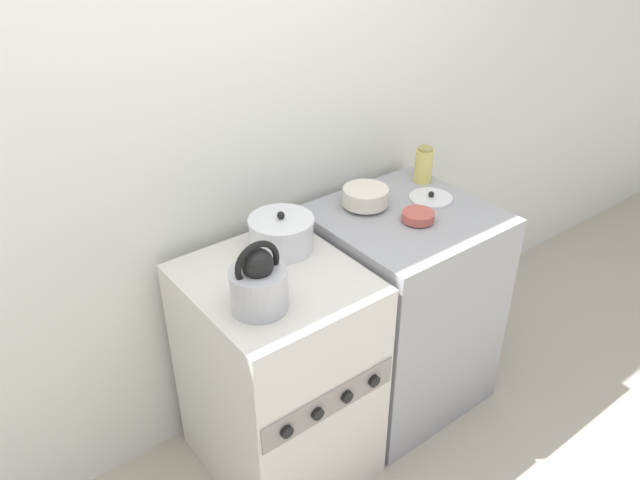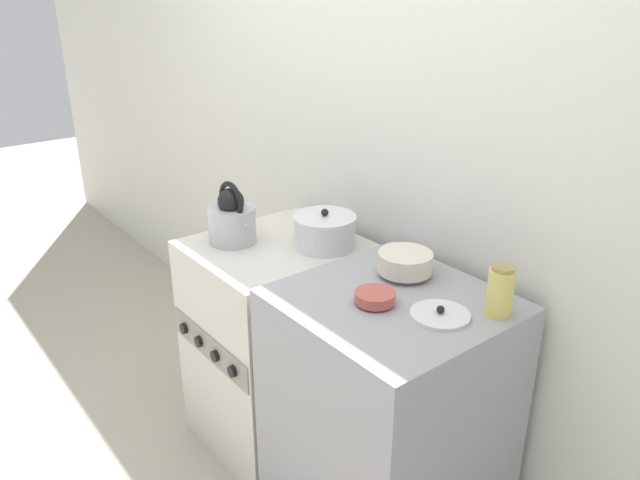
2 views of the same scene
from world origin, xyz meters
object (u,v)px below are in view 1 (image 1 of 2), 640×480
Objects in this scene: kettle at (259,283)px; small_ceramic_bowl at (418,216)px; stove at (279,375)px; loose_pot_lid at (431,198)px; enamel_bowl at (365,197)px; storage_jar at (424,165)px; cooking_pot at (282,233)px.

kettle is 0.75m from small_ceramic_bowl.
stove is 0.93m from loose_pot_lid.
small_ceramic_bowl reaches higher than stove.
kettle is 0.71m from enamel_bowl.
storage_jar is 0.18m from loose_pot_lid.
cooking_pot is at bearing -178.46° from enamel_bowl.
small_ceramic_bowl is (0.08, -0.21, -0.02)m from enamel_bowl.
small_ceramic_bowl is (0.62, -0.06, 0.50)m from stove.
loose_pot_lid is (-0.10, -0.14, -0.07)m from storage_jar.
cooking_pot is (0.25, 0.25, -0.03)m from kettle.
enamel_bowl is 1.17× the size of storage_jar.
enamel_bowl is 0.35m from storage_jar.
kettle reaches higher than storage_jar.
enamel_bowl reaches higher than stove.
enamel_bowl is 1.46× the size of small_ceramic_bowl.
kettle is at bearing -176.15° from small_ceramic_bowl.
loose_pot_lid is (0.79, 0.04, 0.48)m from stove.
kettle reaches higher than small_ceramic_bowl.
kettle is 1.02× the size of cooking_pot.
stove is 5.06× the size of loose_pot_lid.
cooking_pot is at bearing 157.96° from small_ceramic_bowl.
kettle is at bearing -158.58° from enamel_bowl.
enamel_bowl is at bearing 15.50° from stove.
small_ceramic_bowl is 0.81× the size of storage_jar.
kettle reaches higher than cooking_pot.
storage_jar is 0.88× the size of loose_pot_lid.
enamel_bowl is (0.41, 0.01, 0.02)m from cooking_pot.
small_ceramic_bowl is 0.71× the size of loose_pot_lid.
cooking_pot reaches higher than small_ceramic_bowl.
small_ceramic_bowl is (0.74, 0.05, -0.04)m from kettle.
small_ceramic_bowl reaches higher than loose_pot_lid.
enamel_bowl is 1.03× the size of loose_pot_lid.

